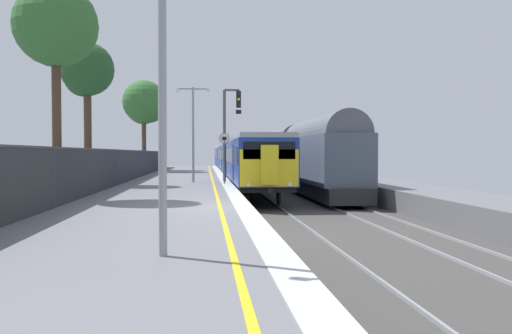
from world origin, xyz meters
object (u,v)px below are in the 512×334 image
object	(u,v)px
speed_limit_sign	(224,152)
background_tree_right	(145,104)
signal_gantry	(229,124)
background_tree_left	(86,73)
background_tree_centre	(144,104)
platform_lamp_near	(162,65)
commuter_train_at_platform	(234,157)
platform_lamp_mid	(193,126)
background_tree_back	(58,29)
freight_train_adjacent_track	(283,154)

from	to	relation	value
speed_limit_sign	background_tree_right	xyz separation A→B (m)	(-6.97, 25.02, 4.84)
signal_gantry	speed_limit_sign	size ratio (longest dim) A/B	1.97
background_tree_left	background_tree_centre	world-z (taller)	background_tree_centre
platform_lamp_near	commuter_train_at_platform	bearing A→B (deg)	85.46
speed_limit_sign	platform_lamp_mid	xyz separation A→B (m)	(-1.75, 2.11, 1.50)
signal_gantry	background_tree_left	distance (m)	8.58
commuter_train_at_platform	background_tree_left	distance (m)	26.60
platform_lamp_mid	background_tree_back	world-z (taller)	background_tree_back
signal_gantry	background_tree_centre	xyz separation A→B (m)	(-7.02, 18.12, 2.80)
speed_limit_sign	background_tree_left	world-z (taller)	background_tree_left
platform_lamp_near	background_tree_right	distance (m)	46.35
signal_gantry	background_tree_centre	world-z (taller)	background_tree_centre
speed_limit_sign	commuter_train_at_platform	bearing A→B (deg)	85.69
platform_lamp_near	background_tree_right	xyz separation A→B (m)	(-5.21, 45.93, 3.48)
background_tree_right	platform_lamp_near	bearing A→B (deg)	-83.53
background_tree_left	background_tree_centre	distance (m)	20.81
speed_limit_sign	background_tree_right	size ratio (longest dim) A/B	0.32
platform_lamp_near	background_tree_back	bearing A→B (deg)	111.82
signal_gantry	background_tree_right	world-z (taller)	background_tree_right
freight_train_adjacent_track	background_tree_right	distance (m)	15.64
platform_lamp_mid	background_tree_right	bearing A→B (deg)	102.82
background_tree_centre	speed_limit_sign	bearing A→B (deg)	-72.21
platform_lamp_near	background_tree_left	xyz separation A→B (m)	(-5.63, 20.87, 2.85)
freight_train_adjacent_track	signal_gantry	bearing A→B (deg)	-110.19
speed_limit_sign	background_tree_left	distance (m)	8.50
background_tree_left	background_tree_back	size ratio (longest dim) A/B	0.95
speed_limit_sign	platform_lamp_near	bearing A→B (deg)	-94.80
signal_gantry	platform_lamp_near	xyz separation A→B (m)	(-2.11, -23.55, -0.30)
background_tree_centre	background_tree_right	bearing A→B (deg)	94.09
background_tree_back	background_tree_centre	bearing A→B (deg)	90.31
freight_train_adjacent_track	background_tree_centre	xyz separation A→B (m)	(-12.51, 3.17, 4.61)
commuter_train_at_platform	speed_limit_sign	world-z (taller)	commuter_train_at_platform
platform_lamp_mid	background_tree_centre	bearing A→B (deg)	104.74
background_tree_back	background_tree_left	bearing A→B (deg)	95.62
background_tree_back	signal_gantry	bearing A→B (deg)	59.63
background_tree_back	platform_lamp_mid	bearing A→B (deg)	66.98
signal_gantry	platform_lamp_mid	bearing A→B (deg)	-165.88
background_tree_centre	background_tree_right	world-z (taller)	background_tree_right
speed_limit_sign	platform_lamp_mid	world-z (taller)	platform_lamp_mid
commuter_train_at_platform	background_tree_right	world-z (taller)	background_tree_right
freight_train_adjacent_track	background_tree_back	world-z (taller)	background_tree_back
freight_train_adjacent_track	platform_lamp_near	distance (m)	39.27
commuter_train_at_platform	background_tree_centre	size ratio (longest dim) A/B	7.19
speed_limit_sign	background_tree_centre	distance (m)	22.25
commuter_train_at_platform	background_tree_centre	world-z (taller)	background_tree_centre
commuter_train_at_platform	background_tree_back	world-z (taller)	background_tree_back
background_tree_left	background_tree_right	xyz separation A→B (m)	(0.42, 25.06, 0.63)
commuter_train_at_platform	platform_lamp_near	size ratio (longest dim) A/B	11.45
commuter_train_at_platform	background_tree_right	size ratio (longest dim) A/B	6.81
background_tree_centre	commuter_train_at_platform	bearing A→B (deg)	23.51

